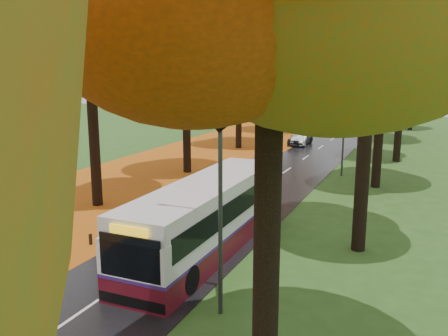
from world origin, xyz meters
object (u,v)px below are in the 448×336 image
Objects in this scene: streetlamp_mid at (341,112)px; streetlamp_far at (376,96)px; bus at (206,215)px; car_dark at (301,138)px; streetlamp_near at (213,172)px; car_silver at (301,138)px; car_white at (264,157)px.

streetlamp_far is (0.00, 22.00, 0.00)m from streetlamp_mid.
car_dark is (-3.76, 30.22, -0.94)m from bus.
streetlamp_mid is at bearing -63.32° from car_dark.
streetlamp_near is 1.95× the size of car_silver.
streetlamp_mid is 14.83m from car_silver.
streetlamp_far reaches higher than car_dark.
car_white is (-3.61, 18.27, -0.90)m from bus.
car_white is at bearing -94.30° from car_silver.
streetlamp_far is 0.69× the size of bus.
streetlamp_mid is at bearing -14.26° from car_white.
streetlamp_mid reaches higher than car_dark.
streetlamp_far is 22.28m from car_white.
car_dark is at bearing 100.19° from streetlamp_near.
car_dark is (-0.06, 0.04, -0.02)m from car_silver.
streetlamp_mid is at bearing -68.94° from car_silver.
car_silver is 0.07m from car_dark.
streetlamp_far is at bearing 86.07° from bus.
bus is 18.65m from car_white.
streetlamp_far is at bearing 68.35° from car_white.
streetlamp_far is 1.96× the size of car_white.
streetlamp_near is 1.00× the size of streetlamp_mid.
streetlamp_near is at bearing -62.07° from bus.
bus reaches higher than car_white.
streetlamp_far reaches higher than car_silver.
streetlamp_near is 35.63m from car_silver.
streetlamp_far is 11.76m from car_silver.
streetlamp_far is at bearing 90.00° from streetlamp_near.
car_dark is (-6.27, 34.89, -4.02)m from streetlamp_near.
car_silver is at bearing 96.73° from bus.
streetlamp_far is 1.78× the size of car_dark.
car_dark is at bearing 96.82° from bus.
streetlamp_mid is 1.00× the size of streetlamp_far.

